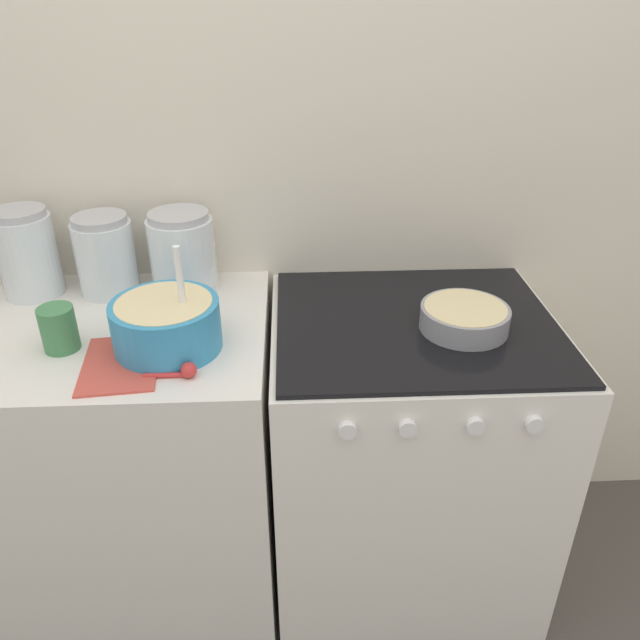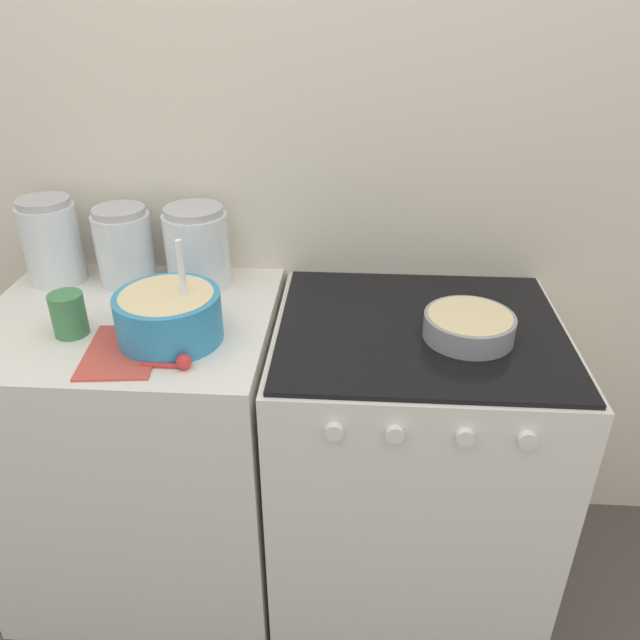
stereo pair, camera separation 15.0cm
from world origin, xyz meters
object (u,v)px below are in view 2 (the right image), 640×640
at_px(baking_pan, 469,326).
at_px(storage_jar_middle, 125,251).
at_px(storage_jar_left, 53,246).
at_px(mixing_bowl, 169,314).
at_px(storage_jar_right, 198,252).
at_px(stove, 409,462).
at_px(tin_can, 69,314).

distance_m(baking_pan, storage_jar_middle, 0.97).
height_order(baking_pan, storage_jar_middle, storage_jar_middle).
xyz_separation_m(baking_pan, storage_jar_left, (-1.14, 0.26, 0.07)).
distance_m(mixing_bowl, storage_jar_right, 0.32).
bearing_deg(baking_pan, stove, 156.88).
bearing_deg(storage_jar_left, storage_jar_middle, 0.00).
distance_m(baking_pan, storage_jar_left, 1.17).
bearing_deg(storage_jar_right, storage_jar_left, 180.00).
xyz_separation_m(storage_jar_middle, tin_can, (-0.04, -0.31, -0.04)).
distance_m(storage_jar_middle, storage_jar_right, 0.21).
bearing_deg(tin_can, stove, 6.09).
bearing_deg(storage_jar_middle, stove, -14.55).
height_order(baking_pan, storage_jar_right, storage_jar_right).
height_order(stove, storage_jar_middle, storage_jar_middle).
xyz_separation_m(stove, storage_jar_right, (-0.62, 0.21, 0.55)).
bearing_deg(storage_jar_right, storage_jar_middle, 180.00).
bearing_deg(storage_jar_middle, mixing_bowl, -56.11).
bearing_deg(stove, mixing_bowl, -170.68).
height_order(mixing_bowl, storage_jar_left, mixing_bowl).
distance_m(storage_jar_left, storage_jar_middle, 0.21).
height_order(stove, storage_jar_left, storage_jar_left).
height_order(baking_pan, storage_jar_left, storage_jar_left).
xyz_separation_m(stove, storage_jar_left, (-1.03, 0.21, 0.55)).
height_order(mixing_bowl, baking_pan, mixing_bowl).
height_order(mixing_bowl, storage_jar_right, mixing_bowl).
height_order(mixing_bowl, storage_jar_middle, mixing_bowl).
bearing_deg(baking_pan, storage_jar_right, 160.23).
bearing_deg(mixing_bowl, storage_jar_middle, 123.89).
height_order(stove, tin_can, tin_can).
bearing_deg(baking_pan, mixing_bowl, -175.75).
height_order(storage_jar_left, tin_can, storage_jar_left).
bearing_deg(baking_pan, storage_jar_middle, 164.40).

